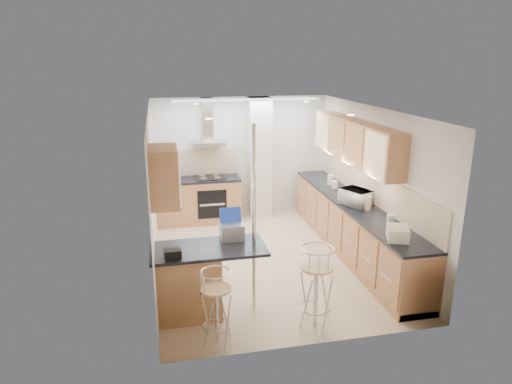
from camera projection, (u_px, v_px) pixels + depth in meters
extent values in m
plane|color=beige|center=(267.00, 259.00, 7.67)|extent=(4.80, 4.80, 0.00)
cube|color=beige|center=(241.00, 157.00, 9.56)|extent=(3.60, 0.04, 2.50)
cube|color=beige|center=(318.00, 247.00, 5.06)|extent=(3.60, 0.04, 2.50)
cube|color=beige|center=(153.00, 195.00, 6.95)|extent=(0.04, 4.80, 2.50)
cube|color=beige|center=(372.00, 182.00, 7.67)|extent=(0.04, 4.80, 2.50)
cube|color=white|center=(268.00, 110.00, 6.95)|extent=(3.60, 4.80, 0.02)
cube|color=#AC7644|center=(355.00, 141.00, 7.83)|extent=(0.34, 3.00, 0.72)
cube|color=#AC7644|center=(164.00, 176.00, 5.54)|extent=(0.34, 0.62, 0.72)
cube|color=white|center=(370.00, 186.00, 7.69)|extent=(0.03, 4.40, 0.56)
cube|color=white|center=(196.00, 163.00, 9.37)|extent=(1.70, 0.03, 0.56)
cube|color=silver|center=(259.00, 158.00, 9.44)|extent=(0.45, 0.40, 2.50)
cube|color=silver|center=(209.00, 143.00, 9.08)|extent=(0.62, 0.48, 0.08)
cube|color=silver|center=(207.00, 120.00, 9.08)|extent=(0.22, 0.20, 0.88)
cylinder|color=silver|center=(254.00, 221.00, 5.85)|extent=(0.05, 0.05, 2.50)
cube|color=black|center=(212.00, 204.00, 9.08)|extent=(0.58, 0.02, 0.58)
cube|color=black|center=(210.00, 177.00, 9.23)|extent=(0.58, 0.50, 0.02)
cube|color=tan|center=(246.00, 100.00, 8.64)|extent=(2.80, 0.35, 0.02)
cube|color=#AC7644|center=(352.00, 228.00, 7.84)|extent=(0.60, 4.40, 0.88)
cube|color=black|center=(354.00, 203.00, 7.71)|extent=(0.63, 4.40, 0.04)
cube|color=#AC7644|center=(198.00, 201.00, 9.32)|extent=(1.70, 0.60, 0.88)
cube|color=black|center=(198.00, 179.00, 9.19)|extent=(1.70, 0.63, 0.04)
cube|color=#AC7644|center=(210.00, 282.00, 5.95)|extent=(1.35, 0.62, 0.90)
cube|color=black|center=(208.00, 249.00, 5.82)|extent=(1.47, 0.72, 0.04)
imported|color=white|center=(356.00, 198.00, 7.47)|extent=(0.51, 0.60, 0.28)
cube|color=#989AA0|center=(232.00, 232.00, 6.04)|extent=(0.31, 0.24, 0.21)
cube|color=black|center=(173.00, 254.00, 5.50)|extent=(0.21, 0.16, 0.11)
cylinder|color=beige|center=(331.00, 180.00, 8.74)|extent=(0.16, 0.16, 0.18)
cylinder|color=beige|center=(335.00, 185.00, 8.49)|extent=(0.14, 0.14, 0.14)
cylinder|color=beige|center=(367.00, 203.00, 7.30)|extent=(0.18, 0.18, 0.21)
cylinder|color=white|center=(390.00, 219.00, 6.65)|extent=(0.13, 0.13, 0.15)
cube|color=beige|center=(398.00, 233.00, 6.10)|extent=(0.37, 0.41, 0.18)
cylinder|color=silver|center=(173.00, 176.00, 8.98)|extent=(0.16, 0.16, 0.21)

